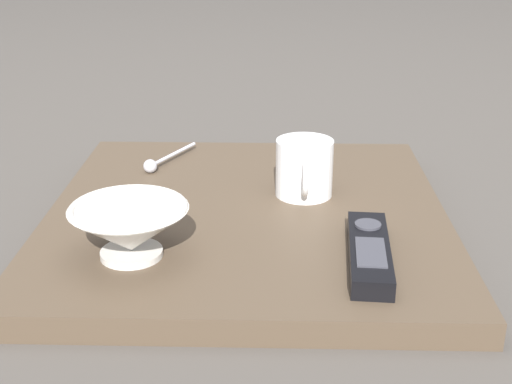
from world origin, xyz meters
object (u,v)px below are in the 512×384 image
(teaspoon, at_px, (157,162))
(tv_remote_near, at_px, (369,252))
(coffee_mug, at_px, (304,168))
(cereal_bowl, at_px, (130,228))

(teaspoon, xyz_separation_m, tv_remote_near, (-0.32, -0.31, 0.00))
(coffee_mug, relative_size, tv_remote_near, 0.60)
(cereal_bowl, bearing_deg, tv_remote_near, -91.27)
(teaspoon, height_order, tv_remote_near, tv_remote_near)
(cereal_bowl, relative_size, coffee_mug, 1.27)
(cereal_bowl, height_order, tv_remote_near, cereal_bowl)
(coffee_mug, bearing_deg, tv_remote_near, -161.26)
(teaspoon, bearing_deg, cereal_bowl, -176.97)
(tv_remote_near, bearing_deg, teaspoon, 44.14)
(cereal_bowl, xyz_separation_m, coffee_mug, (0.20, -0.22, 0.00))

